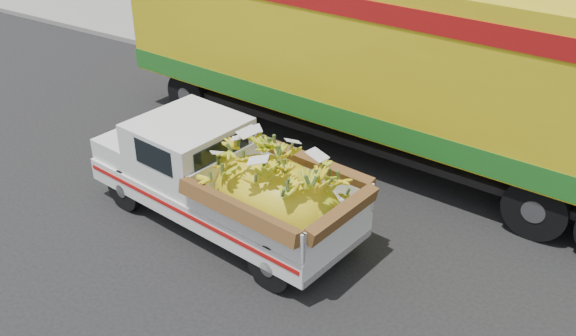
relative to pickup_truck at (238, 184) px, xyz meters
The scene contains 5 objects.
ground 1.18m from the pickup_truck, 115.29° to the right, with size 100.00×100.00×0.00m, color black.
curb 6.33m from the pickup_truck, 92.87° to the left, with size 60.00×0.25×0.15m, color gray.
sidewalk 8.42m from the pickup_truck, 92.15° to the left, with size 60.00×4.00×0.14m, color gray.
pickup_truck is the anchor object (origin of this frame).
semi_trailer 4.08m from the pickup_truck, 77.84° to the left, with size 12.04×3.34×3.80m.
Camera 1 is at (5.92, -6.47, 6.35)m, focal length 40.00 mm.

